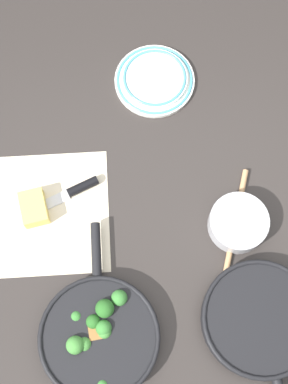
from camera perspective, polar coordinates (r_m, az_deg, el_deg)
ground_plane at (r=2.16m, az=0.00°, el=-6.29°), size 14.00×14.00×0.00m
dining_table_red at (r=1.49m, az=0.00°, el=-1.21°), size 1.23×0.90×0.77m
skillet_broccoli at (r=1.32m, az=-4.99°, el=-14.96°), size 0.43×0.29×0.07m
skillet_eggs at (r=1.35m, az=12.08°, el=-13.24°), size 0.43×0.28×0.05m
wooden_spoon at (r=1.37m, az=8.84°, el=-7.03°), size 0.39×0.12×0.02m
parchment_sheet at (r=1.41m, az=-10.18°, el=-2.21°), size 0.35×0.33×0.00m
grater_knife at (r=1.41m, az=-9.01°, el=-0.55°), size 0.16×0.28×0.02m
cheese_block at (r=1.40m, az=-11.80°, el=-1.69°), size 0.10×0.08×0.05m
dinner_plate_stack at (r=1.53m, az=0.98°, el=11.90°), size 0.22×0.22×0.03m
prep_bowl_steel at (r=1.38m, az=9.83°, el=-3.28°), size 0.15×0.15×0.05m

